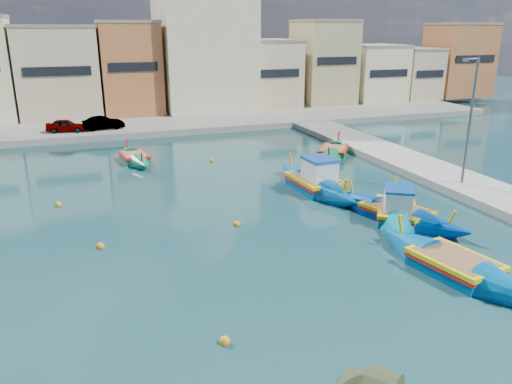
{
  "coord_description": "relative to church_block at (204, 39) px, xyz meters",
  "views": [
    {
      "loc": [
        -4.41,
        -17.32,
        9.59
      ],
      "look_at": [
        4.0,
        6.0,
        1.4
      ],
      "focal_mm": 35.0,
      "sensor_mm": 36.0,
      "label": 1
    }
  ],
  "objects": [
    {
      "name": "luzzu_turquoise_cabin",
      "position": [
        0.91,
        -36.68,
        -8.07
      ],
      "size": [
        6.32,
        8.52,
        2.84
      ],
      "color": "#00859B",
      "rests_on": "ground"
    },
    {
      "name": "parked_cars",
      "position": [
        -20.31,
        -9.5,
        -7.22
      ],
      "size": [
        22.14,
        1.94,
        1.22
      ],
      "color": "#4C1919",
      "rests_on": "north_quay"
    },
    {
      "name": "ground",
      "position": [
        -10.0,
        -40.0,
        -8.41
      ],
      "size": [
        160.0,
        160.0,
        0.0
      ],
      "primitive_type": "plane",
      "color": "#15383F",
      "rests_on": "ground"
    },
    {
      "name": "luzzu_cyan_mid",
      "position": [
        4.25,
        -23.55,
        -8.16
      ],
      "size": [
        6.29,
        7.69,
        2.4
      ],
      "color": "#0A703E",
      "rests_on": "ground"
    },
    {
      "name": "luzzu_blue_south",
      "position": [
        0.8,
        -36.82,
        -8.15
      ],
      "size": [
        4.76,
        8.74,
        2.48
      ],
      "color": "#0043A3",
      "rests_on": "ground"
    },
    {
      "name": "luzzu_cyan_south",
      "position": [
        -0.55,
        -42.78,
        -8.13
      ],
      "size": [
        3.7,
        8.72,
        2.63
      ],
      "color": "#005C9F",
      "rests_on": "ground"
    },
    {
      "name": "north_quay",
      "position": [
        -10.0,
        -8.0,
        -8.11
      ],
      "size": [
        80.0,
        8.0,
        0.6
      ],
      "primitive_type": "cube",
      "color": "gray",
      "rests_on": "ground"
    },
    {
      "name": "north_townhouses",
      "position": [
        -3.32,
        -0.64,
        -3.41
      ],
      "size": [
        83.2,
        7.87,
        10.19
      ],
      "color": "#CEB68E",
      "rests_on": "ground"
    },
    {
      "name": "church_block",
      "position": [
        0.0,
        0.0,
        0.0
      ],
      "size": [
        10.0,
        10.0,
        19.1
      ],
      "color": "beige",
      "rests_on": "ground"
    },
    {
      "name": "luzzu_green",
      "position": [
        -10.67,
        -20.02,
        -8.18
      ],
      "size": [
        2.44,
        6.97,
        2.15
      ],
      "color": "#0B7451",
      "rests_on": "ground"
    },
    {
      "name": "luzzu_blue_cabin",
      "position": [
        -0.98,
        -30.85,
        -8.01
      ],
      "size": [
        2.82,
        9.44,
        3.3
      ],
      "color": "#005296",
      "rests_on": "ground"
    },
    {
      "name": "mooring_buoys",
      "position": [
        -8.69,
        -33.68,
        -8.33
      ],
      "size": [
        17.37,
        22.51,
        0.36
      ],
      "color": "orange",
      "rests_on": "ground"
    },
    {
      "name": "quay_street_lamp",
      "position": [
        7.44,
        -34.0,
        -4.07
      ],
      "size": [
        1.18,
        0.16,
        8.0
      ],
      "color": "#595B60",
      "rests_on": "ground"
    }
  ]
}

